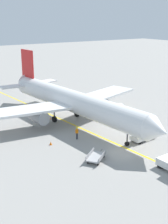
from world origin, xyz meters
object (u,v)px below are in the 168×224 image
belt_loader_forward_hold (143,135)px  safety_cone_wingtip_left (50,118)px  airliner (71,101)px  baggage_cart_loaded (96,157)px  ground_crew_marshaller (77,133)px  safety_cone_nose_right (51,143)px  baggage_tug_near_wing (121,111)px

belt_loader_forward_hold → safety_cone_wingtip_left: bearing=112.7°
airliner → safety_cone_wingtip_left: 4.88m
baggage_cart_loaded → ground_crew_marshaller: bearing=76.3°
belt_loader_forward_hold → safety_cone_wingtip_left: belt_loader_forward_hold is taller
belt_loader_forward_hold → safety_cone_nose_right: (-10.92, 5.49, -0.56)m
airliner → baggage_tug_near_wing: 8.79m
airliner → baggage_tug_near_wing: (8.07, -2.44, -2.49)m
safety_cone_wingtip_left → baggage_cart_loaded: bearing=-98.8°
belt_loader_forward_hold → baggage_cart_loaded: size_ratio=1.44×
baggage_tug_near_wing → baggage_cart_loaded: size_ratio=0.70×
ground_crew_marshaller → safety_cone_wingtip_left: ground_crew_marshaller is taller
baggage_tug_near_wing → belt_loader_forward_hold: bearing=-113.8°
baggage_tug_near_wing → baggage_cart_loaded: (-12.80, -10.73, -0.46)m
baggage_cart_loaded → ground_crew_marshaller: ground_crew_marshaller is taller
ground_crew_marshaller → safety_cone_nose_right: ground_crew_marshaller is taller
airliner → baggage_cart_loaded: 14.31m
baggage_tug_near_wing → safety_cone_nose_right: (-15.04, -3.87, -0.71)m
baggage_cart_loaded → ground_crew_marshaller: (1.62, 6.63, 0.44)m
baggage_tug_near_wing → safety_cone_nose_right: size_ratio=5.57×
safety_cone_nose_right → baggage_cart_loaded: bearing=-71.9°
airliner → baggage_tug_near_wing: bearing=-16.8°
baggage_tug_near_wing → ground_crew_marshaller: size_ratio=1.44×
baggage_cart_loaded → airliner: bearing=70.2°
safety_cone_nose_right → ground_crew_marshaller: bearing=-3.5°
baggage_tug_near_wing → belt_loader_forward_hold: belt_loader_forward_hold is taller
ground_crew_marshaller → airliner: bearing=64.6°
belt_loader_forward_hold → safety_cone_wingtip_left: (-6.18, 14.73, -0.56)m
baggage_cart_loaded → safety_cone_nose_right: baggage_cart_loaded is taller
baggage_tug_near_wing → ground_crew_marshaller: (-11.18, -4.11, -0.02)m
belt_loader_forward_hold → safety_cone_nose_right: bearing=153.3°
belt_loader_forward_hold → ground_crew_marshaller: (-7.06, 5.25, 0.13)m
airliner → safety_cone_wingtip_left: (-2.23, 2.93, -3.20)m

